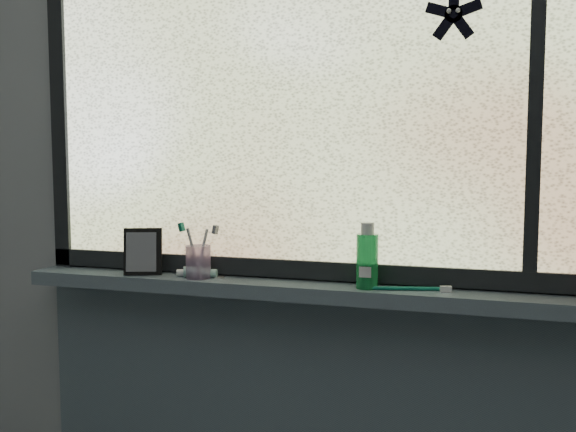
# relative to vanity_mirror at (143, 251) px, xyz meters

# --- Properties ---
(wall_back) EXTENTS (3.00, 0.01, 2.50)m
(wall_back) POSITION_rel_vanity_mirror_xyz_m (0.46, 0.09, 0.16)
(wall_back) COLOR #9EA3A8
(wall_back) RESTS_ON ground
(windowsill) EXTENTS (1.62, 0.14, 0.04)m
(windowsill) POSITION_rel_vanity_mirror_xyz_m (0.46, 0.02, -0.09)
(windowsill) COLOR slate
(windowsill) RESTS_ON wall_back
(window_pane) EXTENTS (1.50, 0.01, 1.00)m
(window_pane) POSITION_rel_vanity_mirror_xyz_m (0.46, 0.07, 0.44)
(window_pane) COLOR silver
(window_pane) RESTS_ON wall_back
(frame_bottom) EXTENTS (1.60, 0.03, 0.05)m
(frame_bottom) POSITION_rel_vanity_mirror_xyz_m (0.46, 0.07, -0.04)
(frame_bottom) COLOR black
(frame_bottom) RESTS_ON windowsill
(frame_left) EXTENTS (0.05, 0.03, 1.10)m
(frame_left) POSITION_rel_vanity_mirror_xyz_m (-0.31, 0.07, 0.44)
(frame_left) COLOR black
(frame_left) RESTS_ON wall_back
(frame_mullion) EXTENTS (0.03, 0.03, 1.00)m
(frame_mullion) POSITION_rel_vanity_mirror_xyz_m (1.06, 0.07, 0.44)
(frame_mullion) COLOR black
(frame_mullion) RESTS_ON wall_back
(starfish_sticker) EXTENTS (0.15, 0.02, 0.15)m
(starfish_sticker) POSITION_rel_vanity_mirror_xyz_m (0.86, 0.06, 0.63)
(starfish_sticker) COLOR black
(starfish_sticker) RESTS_ON window_pane
(vanity_mirror) EXTENTS (0.12, 0.09, 0.14)m
(vanity_mirror) POSITION_rel_vanity_mirror_xyz_m (0.00, 0.00, 0.00)
(vanity_mirror) COLOR black
(vanity_mirror) RESTS_ON windowsill
(toothpaste_tube) EXTENTS (0.17, 0.10, 0.03)m
(toothpaste_tube) POSITION_rel_vanity_mirror_xyz_m (0.17, 0.01, -0.05)
(toothpaste_tube) COLOR silver
(toothpaste_tube) RESTS_ON windowsill
(toothbrush_cup) EXTENTS (0.09, 0.09, 0.09)m
(toothbrush_cup) POSITION_rel_vanity_mirror_xyz_m (0.18, 0.00, -0.02)
(toothbrush_cup) COLOR #C29ACC
(toothbrush_cup) RESTS_ON windowsill
(toothbrush_lying) EXTENTS (0.23, 0.07, 0.02)m
(toothbrush_lying) POSITION_rel_vanity_mirror_xyz_m (0.76, 0.00, -0.06)
(toothbrush_lying) COLOR #0B6952
(toothbrush_lying) RESTS_ON windowsill
(mouthwash_bottle) EXTENTS (0.06, 0.06, 0.14)m
(mouthwash_bottle) POSITION_rel_vanity_mirror_xyz_m (0.66, 0.00, 0.02)
(mouthwash_bottle) COLOR green
(mouthwash_bottle) RESTS_ON windowsill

